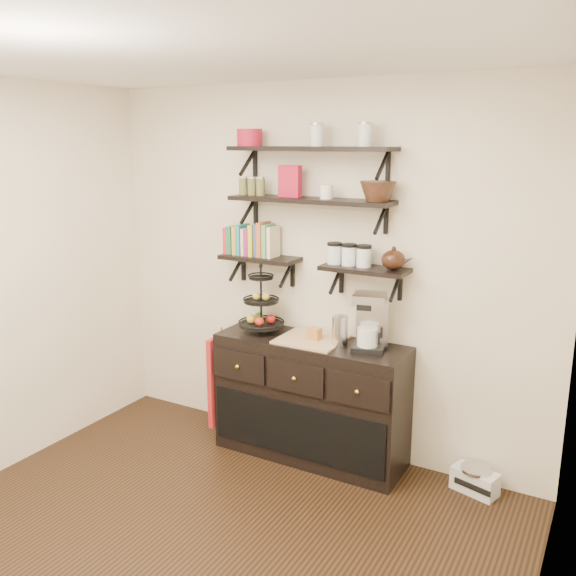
{
  "coord_description": "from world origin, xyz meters",
  "views": [
    {
      "loc": [
        1.95,
        -2.18,
        2.28
      ],
      "look_at": [
        0.09,
        1.15,
        1.36
      ],
      "focal_mm": 38.0,
      "sensor_mm": 36.0,
      "label": 1
    }
  ],
  "objects": [
    {
      "name": "candle",
      "position": [
        0.1,
        1.51,
        0.96
      ],
      "size": [
        0.08,
        0.08,
        0.08
      ],
      "primitive_type": "cube",
      "color": "#B06828",
      "rests_on": "sideboard"
    },
    {
      "name": "right_wall",
      "position": [
        1.75,
        0.0,
        1.35
      ],
      "size": [
        0.02,
        3.5,
        2.7
      ],
      "primitive_type": "cube",
      "color": "white",
      "rests_on": "ground"
    },
    {
      "name": "ramekins",
      "position": [
        0.13,
        1.61,
        1.95
      ],
      "size": [
        0.09,
        0.09,
        0.1
      ],
      "primitive_type": "cylinder",
      "color": "white",
      "rests_on": "shelf_mid"
    },
    {
      "name": "sideboard",
      "position": [
        0.07,
        1.51,
        0.45
      ],
      "size": [
        1.4,
        0.5,
        0.92
      ],
      "color": "black",
      "rests_on": "floor"
    },
    {
      "name": "apron",
      "position": [
        -0.66,
        1.41,
        0.5
      ],
      "size": [
        0.04,
        0.3,
        0.7
      ],
      "primitive_type": "cube",
      "color": "#A51126",
      "rests_on": "sideboard"
    },
    {
      "name": "cookbooks",
      "position": [
        -0.49,
        1.63,
        1.57
      ],
      "size": [
        0.4,
        0.15,
        0.26
      ],
      "color": "red",
      "rests_on": "shelf_low_left"
    },
    {
      "name": "shelf_top",
      "position": [
        0.0,
        1.62,
        2.23
      ],
      "size": [
        1.2,
        0.27,
        0.23
      ],
      "color": "black",
      "rests_on": "back_wall"
    },
    {
      "name": "red_pot",
      "position": [
        -0.49,
        1.61,
        2.31
      ],
      "size": [
        0.18,
        0.18,
        0.12
      ],
      "primitive_type": "cylinder",
      "color": "#A8132C",
      "rests_on": "shelf_top"
    },
    {
      "name": "glass_canisters",
      "position": [
        0.3,
        1.63,
        1.51
      ],
      "size": [
        0.32,
        0.1,
        0.13
      ],
      "color": "silver",
      "rests_on": "shelf_low_right"
    },
    {
      "name": "coffee_maker",
      "position": [
        0.51,
        1.54,
        1.09
      ],
      "size": [
        0.26,
        0.25,
        0.4
      ],
      "rotation": [
        0.0,
        0.0,
        0.24
      ],
      "color": "black",
      "rests_on": "sideboard"
    },
    {
      "name": "shelf_mid",
      "position": [
        0.0,
        1.62,
        1.88
      ],
      "size": [
        1.2,
        0.27,
        0.23
      ],
      "color": "black",
      "rests_on": "back_wall"
    },
    {
      "name": "back_wall",
      "position": [
        0.0,
        1.75,
        1.35
      ],
      "size": [
        3.5,
        0.02,
        2.7
      ],
      "primitive_type": "cube",
      "color": "white",
      "rests_on": "ground"
    },
    {
      "name": "floor",
      "position": [
        0.0,
        0.0,
        0.0
      ],
      "size": [
        3.5,
        3.5,
        0.0
      ],
      "primitive_type": "plane",
      "color": "black",
      "rests_on": "ground"
    },
    {
      "name": "teapot",
      "position": [
        0.62,
        1.63,
        1.53
      ],
      "size": [
        0.22,
        0.18,
        0.16
      ],
      "primitive_type": null,
      "rotation": [
        0.0,
        0.0,
        -0.08
      ],
      "color": "black",
      "rests_on": "shelf_low_right"
    },
    {
      "name": "thermal_carafe",
      "position": [
        0.3,
        1.49,
        1.01
      ],
      "size": [
        0.11,
        0.11,
        0.22
      ],
      "primitive_type": "cylinder",
      "color": "silver",
      "rests_on": "sideboard"
    },
    {
      "name": "shelf_low_right",
      "position": [
        0.42,
        1.63,
        1.43
      ],
      "size": [
        0.6,
        0.25,
        0.23
      ],
      "color": "black",
      "rests_on": "back_wall"
    },
    {
      "name": "recipe_box",
      "position": [
        -0.16,
        1.61,
        2.01
      ],
      "size": [
        0.16,
        0.06,
        0.22
      ],
      "primitive_type": "cube",
      "rotation": [
        0.0,
        0.0,
        0.01
      ],
      "color": "#A8132C",
      "rests_on": "shelf_mid"
    },
    {
      "name": "fruit_stand",
      "position": [
        -0.34,
        1.52,
        1.07
      ],
      "size": [
        0.34,
        0.34,
        0.49
      ],
      "rotation": [
        0.0,
        0.0,
        0.18
      ],
      "color": "black",
      "rests_on": "sideboard"
    },
    {
      "name": "radio",
      "position": [
        1.26,
        1.61,
        0.09
      ],
      "size": [
        0.33,
        0.24,
        0.18
      ],
      "rotation": [
        0.0,
        0.0,
        -0.28
      ],
      "color": "silver",
      "rests_on": "floor"
    },
    {
      "name": "shelf_low_left",
      "position": [
        -0.42,
        1.63,
        1.43
      ],
      "size": [
        0.6,
        0.25,
        0.23
      ],
      "color": "black",
      "rests_on": "back_wall"
    },
    {
      "name": "ceiling",
      "position": [
        0.0,
        0.0,
        2.7
      ],
      "size": [
        3.5,
        3.5,
        0.02
      ],
      "primitive_type": "cube",
      "color": "white",
      "rests_on": "back_wall"
    },
    {
      "name": "walnut_bowl",
      "position": [
        0.5,
        1.61,
        1.96
      ],
      "size": [
        0.24,
        0.24,
        0.13
      ],
      "primitive_type": null,
      "color": "black",
      "rests_on": "shelf_mid"
    }
  ]
}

